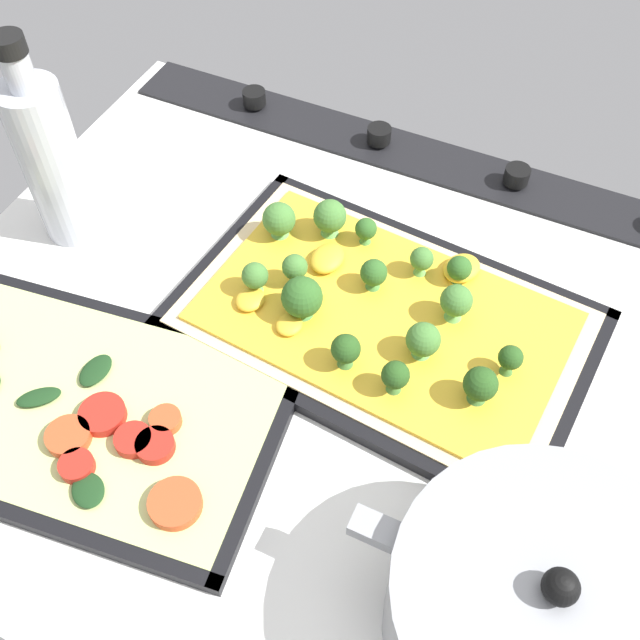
{
  "coord_description": "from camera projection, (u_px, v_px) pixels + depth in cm",
  "views": [
    {
      "loc": [
        -14.97,
        36.08,
        57.33
      ],
      "look_at": [
        2.21,
        -0.55,
        3.99
      ],
      "focal_mm": 41.77,
      "sensor_mm": 36.0,
      "label": 1
    }
  ],
  "objects": [
    {
      "name": "stove_control_panel",
      "position": [
        445.0,
        162.0,
        0.85
      ],
      "size": [
        78.8,
        7.0,
        2.6
      ],
      "color": "black",
      "rests_on": "ground_plane"
    },
    {
      "name": "veggie_pizza_back",
      "position": [
        82.0,
        412.0,
        0.64
      ],
      "size": [
        35.03,
        23.41,
        1.9
      ],
      "color": "#BCC979",
      "rests_on": "baking_tray_back"
    },
    {
      "name": "baking_tray_front",
      "position": [
        383.0,
        325.0,
        0.71
      ],
      "size": [
        40.61,
        27.77,
        1.3
      ],
      "color": "black",
      "rests_on": "ground_plane"
    },
    {
      "name": "cooking_pot",
      "position": [
        537.0,
        616.0,
        0.5
      ],
      "size": [
        27.67,
        20.88,
        12.36
      ],
      "color": "gray",
      "rests_on": "ground_plane"
    },
    {
      "name": "broccoli_pizza",
      "position": [
        377.0,
        310.0,
        0.7
      ],
      "size": [
        38.01,
        25.16,
        5.72
      ],
      "color": "beige",
      "rests_on": "baking_tray_front"
    },
    {
      "name": "baking_tray_back",
      "position": [
        83.0,
        411.0,
        0.65
      ],
      "size": [
        37.7,
        26.08,
        1.3
      ],
      "color": "black",
      "rests_on": "ground_plane"
    },
    {
      "name": "oil_bottle",
      "position": [
        51.0,
        159.0,
        0.72
      ],
      "size": [
        5.89,
        5.89,
        22.58
      ],
      "color": "#B7BCC6",
      "rests_on": "ground_plane"
    },
    {
      "name": "ground_plane",
      "position": [
        339.0,
        367.0,
        0.7
      ],
      "size": [
        82.08,
        65.98,
        3.0
      ],
      "primitive_type": "cube",
      "color": "silver"
    }
  ]
}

